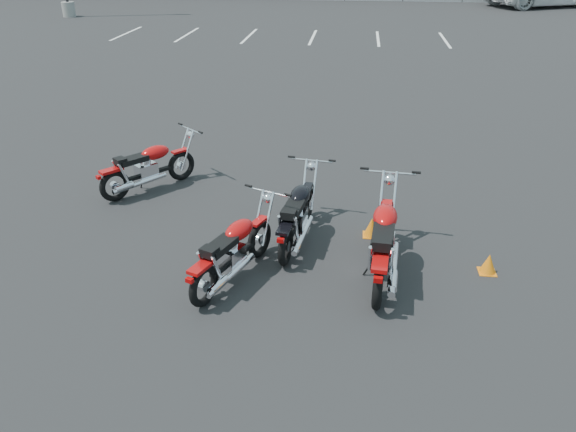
# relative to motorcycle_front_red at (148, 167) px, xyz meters

# --- Properties ---
(ground) EXTENTS (120.00, 120.00, 0.00)m
(ground) POSITION_rel_motorcycle_front_red_xyz_m (2.73, -2.64, -0.47)
(ground) COLOR black
(ground) RESTS_ON ground
(motorcycle_front_red) EXTENTS (1.68, 1.87, 1.04)m
(motorcycle_front_red) POSITION_rel_motorcycle_front_red_xyz_m (0.00, 0.00, 0.00)
(motorcycle_front_red) COLOR black
(motorcycle_front_red) RESTS_ON ground
(motorcycle_second_black) EXTENTS (0.83, 2.15, 1.05)m
(motorcycle_second_black) POSITION_rel_motorcycle_front_red_xyz_m (3.04, -1.62, 0.01)
(motorcycle_second_black) COLOR black
(motorcycle_second_black) RESTS_ON ground
(motorcycle_third_red) EXTENTS (1.18, 2.05, 1.02)m
(motorcycle_third_red) POSITION_rel_motorcycle_front_red_xyz_m (2.25, -2.85, -0.01)
(motorcycle_third_red) COLOR black
(motorcycle_third_red) RESTS_ON ground
(motorcycle_rear_red) EXTENTS (0.94, 2.42, 1.19)m
(motorcycle_rear_red) POSITION_rel_motorcycle_front_red_xyz_m (4.36, -2.45, 0.07)
(motorcycle_rear_red) COLOR black
(motorcycle_rear_red) RESTS_ON ground
(training_cone_near) EXTENTS (0.27, 0.27, 0.32)m
(training_cone_near) POSITION_rel_motorcycle_front_red_xyz_m (4.23, -1.31, -0.31)
(training_cone_near) COLOR orange
(training_cone_near) RESTS_ON ground
(training_cone_extra) EXTENTS (0.25, 0.25, 0.30)m
(training_cone_extra) POSITION_rel_motorcycle_front_red_xyz_m (5.92, -2.23, -0.32)
(training_cone_extra) COLOR orange
(training_cone_extra) RESTS_ON ground
(parking_line_stripes) EXTENTS (15.12, 4.00, 0.01)m
(parking_line_stripes) POSITION_rel_motorcycle_front_red_xyz_m (0.23, 17.36, -0.47)
(parking_line_stripes) COLOR silver
(parking_line_stripes) RESTS_ON ground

